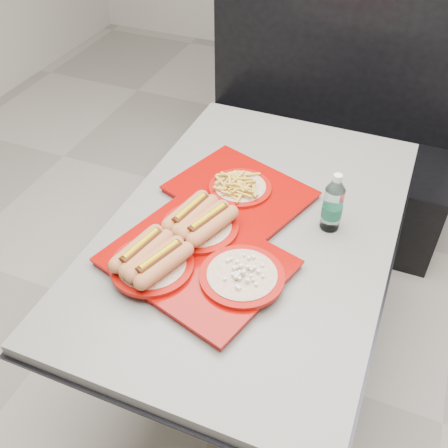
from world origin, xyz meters
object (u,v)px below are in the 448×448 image
at_px(booth_bench, 322,144).
at_px(tray_far, 240,189).
at_px(diner_table, 251,259).
at_px(tray_near, 192,253).
at_px(water_bottle, 333,205).

bearing_deg(booth_bench, tray_far, -95.63).
xyz_separation_m(diner_table, tray_near, (-0.11, -0.23, 0.21)).
bearing_deg(tray_near, diner_table, 64.67).
bearing_deg(booth_bench, diner_table, -90.00).
distance_m(booth_bench, water_bottle, 1.13).
xyz_separation_m(booth_bench, water_bottle, (0.24, -1.01, 0.44)).
relative_size(booth_bench, tray_far, 2.51).
xyz_separation_m(booth_bench, tray_far, (-0.10, -0.96, 0.37)).
distance_m(tray_near, water_bottle, 0.47).
relative_size(booth_bench, tray_near, 2.25).
relative_size(diner_table, water_bottle, 6.77).
height_order(booth_bench, tray_near, booth_bench).
height_order(booth_bench, tray_far, booth_bench).
bearing_deg(tray_far, water_bottle, -7.98).
distance_m(diner_table, tray_far, 0.25).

